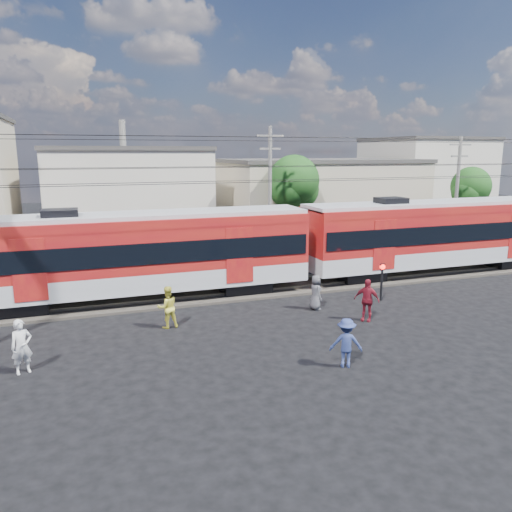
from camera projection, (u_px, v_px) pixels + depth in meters
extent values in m
plane|color=black|center=(263.00, 356.00, 17.17)|extent=(120.00, 120.00, 0.00)
cube|color=#2D2823|center=(207.00, 294.00, 24.54)|extent=(70.00, 3.40, 0.12)
cube|color=#59544C|center=(211.00, 295.00, 23.82)|extent=(70.00, 0.12, 0.12)
cube|color=#59544C|center=(203.00, 288.00, 25.20)|extent=(70.00, 0.12, 0.12)
cube|color=black|center=(20.00, 305.00, 21.74)|extent=(2.40, 2.20, 0.70)
cube|color=black|center=(243.00, 285.00, 25.09)|extent=(2.40, 2.20, 0.70)
cube|color=#A6A8AE|center=(139.00, 278.00, 23.25)|extent=(16.00, 3.00, 0.90)
cube|color=maroon|center=(137.00, 243.00, 22.91)|extent=(16.00, 3.00, 2.40)
cube|color=black|center=(137.00, 248.00, 22.96)|extent=(15.68, 3.08, 0.95)
cube|color=#A6A8AE|center=(136.00, 216.00, 22.66)|extent=(16.00, 2.60, 0.25)
cube|color=black|center=(357.00, 274.00, 27.23)|extent=(2.40, 2.20, 0.70)
cube|color=black|center=(503.00, 261.00, 30.58)|extent=(2.40, 2.20, 0.70)
cube|color=#A6A8AE|center=(435.00, 254.00, 28.74)|extent=(16.00, 3.00, 0.90)
cube|color=maroon|center=(437.00, 225.00, 28.40)|extent=(16.00, 3.00, 2.40)
cube|color=black|center=(437.00, 230.00, 28.46)|extent=(15.68, 3.08, 0.95)
cube|color=#A6A8AE|center=(439.00, 203.00, 28.15)|extent=(16.00, 2.60, 0.25)
cylinder|color=black|center=(208.00, 183.00, 22.77)|extent=(70.00, 0.03, 0.03)
cylinder|color=black|center=(201.00, 182.00, 24.07)|extent=(70.00, 0.03, 0.03)
cylinder|color=black|center=(208.00, 168.00, 22.63)|extent=(70.00, 0.03, 0.03)
cylinder|color=black|center=(201.00, 167.00, 23.92)|extent=(70.00, 0.03, 0.03)
cylinder|color=black|center=(224.00, 137.00, 19.78)|extent=(70.00, 0.03, 0.03)
cylinder|color=black|center=(188.00, 140.00, 26.24)|extent=(70.00, 0.03, 0.03)
cube|color=beige|center=(126.00, 194.00, 40.70)|extent=(12.00, 12.00, 7.00)
cube|color=#3F3D3A|center=(123.00, 149.00, 39.96)|extent=(12.24, 12.24, 0.30)
cube|color=tan|center=(318.00, 198.00, 43.27)|extent=(16.00, 10.00, 6.00)
cube|color=#3F3D3A|center=(319.00, 161.00, 42.62)|extent=(16.32, 10.20, 0.30)
cube|color=beige|center=(424.00, 181.00, 51.33)|extent=(10.00, 10.00, 8.00)
cube|color=#3F3D3A|center=(426.00, 139.00, 50.48)|extent=(10.20, 10.20, 0.30)
cylinder|color=slate|center=(270.00, 194.00, 32.10)|extent=(0.24, 0.24, 8.50)
cube|color=slate|center=(270.00, 136.00, 31.35)|extent=(1.80, 0.12, 0.12)
cube|color=slate|center=(270.00, 149.00, 31.51)|extent=(1.40, 0.12, 0.12)
cylinder|color=slate|center=(457.00, 193.00, 35.80)|extent=(0.24, 0.24, 8.00)
cube|color=slate|center=(461.00, 145.00, 35.10)|extent=(1.80, 0.12, 0.12)
cube|color=slate|center=(460.00, 156.00, 35.27)|extent=(1.40, 0.12, 0.12)
cylinder|color=#382619|center=(293.00, 221.00, 36.31)|extent=(0.36, 0.36, 3.92)
sphere|color=#1E4614|center=(294.00, 180.00, 35.71)|extent=(3.64, 3.64, 3.64)
sphere|color=#1E4614|center=(300.00, 190.00, 36.33)|extent=(2.80, 2.80, 2.80)
cylinder|color=#382619|center=(468.00, 218.00, 40.35)|extent=(0.36, 0.36, 3.36)
sphere|color=#1E4614|center=(471.00, 186.00, 39.83)|extent=(3.12, 3.12, 3.12)
sphere|color=#1E4614|center=(473.00, 193.00, 40.43)|extent=(2.40, 2.40, 2.40)
imported|color=silver|center=(22.00, 347.00, 15.73)|extent=(0.75, 0.62, 1.77)
imported|color=#D4CD42|center=(167.00, 307.00, 19.82)|extent=(0.91, 0.76, 1.71)
imported|color=navy|center=(346.00, 343.00, 16.20)|extent=(1.22, 0.98, 1.64)
imported|color=maroon|center=(367.00, 300.00, 20.65)|extent=(1.05, 1.04, 1.78)
imported|color=#49494E|center=(316.00, 292.00, 22.16)|extent=(0.53, 0.78, 1.56)
imported|color=#A2A4A9|center=(464.00, 239.00, 36.43)|extent=(4.00, 2.02, 1.30)
cylinder|color=black|center=(382.00, 283.00, 23.48)|extent=(0.11, 0.11, 1.67)
sphere|color=#FF140C|center=(382.00, 267.00, 23.32)|extent=(0.26, 0.26, 0.26)
cube|color=black|center=(382.00, 267.00, 23.32)|extent=(0.23, 0.06, 0.33)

